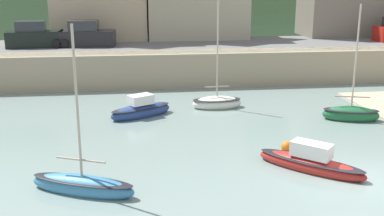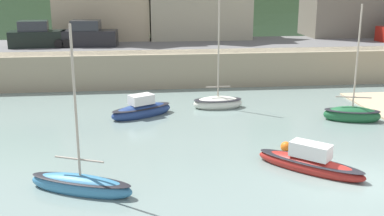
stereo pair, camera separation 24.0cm
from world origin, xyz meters
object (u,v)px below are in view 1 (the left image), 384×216
Objects in this scene: sailboat_far_left at (351,114)px; sailboat_tall_mast at (311,163)px; sailboat_nearest_shore at (217,102)px; fishing_boat_green at (82,185)px; mooring_buoy at (286,146)px; parked_car_by_wall at (87,36)px; sailboat_white_hull at (141,110)px; parked_car_near_slipway at (34,36)px.

sailboat_tall_mast is at bearing -110.53° from sailboat_far_left.
fishing_boat_green is at bearing -124.48° from sailboat_nearest_shore.
mooring_buoy is (-4.90, -4.01, -0.20)m from sailboat_far_left.
sailboat_nearest_shore reaches higher than fishing_boat_green.
sailboat_far_left is 1.03× the size of fishing_boat_green.
fishing_boat_green is (-6.75, -10.75, -0.01)m from sailboat_nearest_shore.
fishing_boat_green is at bearing -80.94° from parked_car_by_wall.
fishing_boat_green is 1.63× the size of sailboat_white_hull.
sailboat_far_left is 1.68× the size of sailboat_white_hull.
sailboat_white_hull is (-4.50, -1.32, 0.04)m from sailboat_nearest_shore.
sailboat_tall_mast is at bearing 29.65° from fishing_boat_green.
mooring_buoy is (8.61, 3.37, -0.16)m from fishing_boat_green.
parked_car_by_wall reaches higher than sailboat_white_hull.
sailboat_nearest_shore is at bearing -44.67° from parked_car_near_slipway.
fishing_boat_green is 20.98m from parked_car_by_wall.
parked_car_near_slipway is at bearing 127.96° from fishing_boat_green.
mooring_buoy is at bearing -125.09° from sailboat_far_left.
sailboat_nearest_shore is 1.04× the size of fishing_boat_green.
parked_car_by_wall is (-3.79, 11.29, 2.85)m from sailboat_white_hull.
sailboat_nearest_shore is 1.70× the size of sailboat_white_hull.
parked_car_by_wall reaches higher than mooring_buoy.
sailboat_far_left reaches higher than mooring_buoy.
fishing_boat_green is (-8.83, -0.97, -0.02)m from sailboat_tall_mast.
sailboat_tall_mast is 22.49m from parked_car_by_wall.
sailboat_tall_mast is at bearing -80.38° from sailboat_nearest_shore.
mooring_buoy is (-0.22, 2.40, -0.18)m from sailboat_tall_mast.
sailboat_tall_mast is 10.71m from sailboat_white_hull.
sailboat_nearest_shore is at bearing 169.15° from sailboat_far_left.
sailboat_white_hull is 13.93m from parked_car_near_slipway.
parked_car_by_wall is (-15.05, 13.34, 2.87)m from sailboat_far_left.
fishing_boat_green is at bearing -158.60° from mooring_buoy.
parked_car_by_wall is at bearing 154.07° from sailboat_far_left.
sailboat_tall_mast is 8.51× the size of mooring_buoy.
sailboat_nearest_shore reaches higher than sailboat_tall_mast.
sailboat_tall_mast is at bearing -84.83° from mooring_buoy.
sailboat_nearest_shore is at bearing 81.24° from fishing_boat_green.
sailboat_nearest_shore is 13.28m from parked_car_by_wall.
sailboat_white_hull is at bearing -174.69° from sailboat_far_left.
sailboat_far_left is at bearing -28.82° from sailboat_nearest_shore.
fishing_boat_green is 21.61m from parked_car_near_slipway.
sailboat_far_left is at bearing 96.76° from sailboat_tall_mast.
sailboat_far_left is 23.32m from parked_car_near_slipway.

